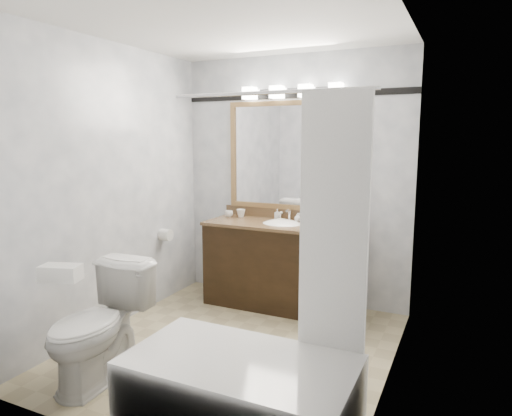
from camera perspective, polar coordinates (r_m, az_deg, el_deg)
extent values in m
cube|color=tan|center=(3.87, -2.74, -17.11)|extent=(2.40, 2.60, 0.01)
cube|color=white|center=(3.57, -3.06, 22.03)|extent=(2.40, 2.60, 0.01)
cube|color=white|center=(4.69, 4.65, 3.47)|extent=(2.40, 0.01, 2.50)
cube|color=white|center=(2.45, -17.43, -1.93)|extent=(2.40, 0.01, 2.50)
cube|color=white|center=(4.21, -17.53, 2.45)|extent=(0.01, 2.60, 2.50)
cube|color=white|center=(3.13, 16.96, 0.38)|extent=(0.01, 2.60, 2.50)
cube|color=black|center=(4.58, 3.23, -7.36)|extent=(1.50, 0.55, 0.82)
cube|color=olive|center=(4.48, 3.28, -2.14)|extent=(1.53, 0.58, 0.03)
cube|color=olive|center=(4.72, 4.51, -0.79)|extent=(1.53, 0.03, 0.10)
ellipsoid|color=white|center=(4.49, 3.27, -2.32)|extent=(0.44, 0.34, 0.14)
cube|color=#9F7847|center=(4.66, 4.66, 12.97)|extent=(1.40, 0.04, 0.05)
cube|color=#9F7847|center=(4.70, 4.50, 0.10)|extent=(1.40, 0.04, 0.05)
cube|color=#9F7847|center=(4.93, -2.83, 6.66)|extent=(0.05, 0.04, 1.00)
cube|color=#9F7847|center=(4.46, 12.77, 6.21)|extent=(0.05, 0.04, 1.00)
cube|color=white|center=(4.66, 4.60, 6.51)|extent=(1.30, 0.01, 1.00)
cube|color=silver|center=(4.66, 4.64, 14.51)|extent=(0.90, 0.05, 0.03)
cube|color=white|center=(4.79, -0.79, 14.14)|extent=(0.12, 0.12, 0.12)
cube|color=white|center=(4.67, 2.63, 14.27)|extent=(0.12, 0.12, 0.12)
cube|color=white|center=(4.56, 6.22, 14.36)|extent=(0.12, 0.12, 0.12)
cube|color=white|center=(4.47, 9.98, 14.39)|extent=(0.12, 0.12, 0.12)
cube|color=black|center=(4.68, 4.74, 13.87)|extent=(2.40, 0.01, 0.06)
cube|color=white|center=(2.83, -1.96, -22.35)|extent=(1.30, 0.72, 0.45)
cylinder|color=silver|center=(2.77, 1.54, 14.22)|extent=(1.30, 0.02, 0.02)
cube|color=white|center=(2.66, 9.70, -2.44)|extent=(0.40, 0.04, 1.55)
cylinder|color=white|center=(4.76, -11.22, -3.30)|extent=(0.11, 0.12, 0.12)
imported|color=white|center=(3.42, -19.12, -13.69)|extent=(0.48, 0.81, 0.81)
cube|color=white|center=(3.10, -23.23, -7.45)|extent=(0.27, 0.20, 0.10)
cylinder|color=black|center=(4.29, 10.56, -2.44)|extent=(0.19, 0.19, 0.02)
cylinder|color=black|center=(4.32, 10.80, -0.45)|extent=(0.16, 0.16, 0.28)
sphere|color=black|center=(4.30, 10.86, 1.39)|extent=(0.17, 0.17, 0.17)
cube|color=black|center=(4.23, 10.59, 0.60)|extent=(0.11, 0.11, 0.05)
cylinder|color=silver|center=(4.26, 10.51, -2.06)|extent=(0.06, 0.06, 0.06)
imported|color=white|center=(4.84, -3.41, -0.72)|extent=(0.10, 0.10, 0.07)
imported|color=white|center=(4.82, -1.90, -0.66)|extent=(0.11, 0.11, 0.08)
imported|color=white|center=(4.70, 2.68, -0.76)|extent=(0.05, 0.05, 0.11)
imported|color=white|center=(4.60, 5.23, -1.16)|extent=(0.09, 0.09, 0.09)
cube|color=beige|center=(4.61, 3.15, -1.49)|extent=(0.08, 0.05, 0.02)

